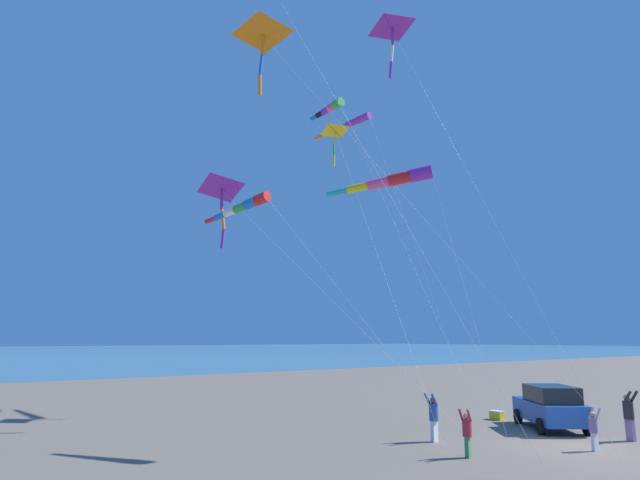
{
  "coord_description": "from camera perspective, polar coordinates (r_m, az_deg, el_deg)",
  "views": [
    {
      "loc": [
        -10.54,
        19.86,
        3.84
      ],
      "look_at": [
        8.93,
        4.92,
        8.37
      ],
      "focal_mm": 30.15,
      "sensor_mm": 36.0,
      "label": 1
    }
  ],
  "objects": [
    {
      "name": "kite_delta_striped_overhead",
      "position": [
        25.43,
        7.69,
        21.29
      ],
      "size": [
        7.67,
        3.63,
        17.63
      ],
      "color": "purple",
      "rests_on": "ground_plane"
    },
    {
      "name": "cooler_box",
      "position": [
        28.64,
        18.27,
        -17.24
      ],
      "size": [
        0.62,
        0.42,
        0.42
      ],
      "color": "yellow",
      "rests_on": "ground_plane"
    },
    {
      "name": "kite_windsock_white_trailing",
      "position": [
        23.59,
        -8.05,
        3.57
      ],
      "size": [
        6.68,
        8.73,
        9.95
      ],
      "color": "red",
      "rests_on": "ground_plane"
    },
    {
      "name": "person_adult_flyer",
      "position": [
        24.75,
        29.95,
        -15.62
      ],
      "size": [
        0.65,
        0.55,
        1.91
      ],
      "color": "#8E6B9E",
      "rests_on": "ground_plane"
    },
    {
      "name": "person_child_grey_jacket",
      "position": [
        19.46,
        15.34,
        -18.93
      ],
      "size": [
        0.46,
        0.54,
        1.57
      ],
      "color": "#3D7F51",
      "rests_on": "ground_plane"
    },
    {
      "name": "kite_delta_red_high_left",
      "position": [
        26.66,
        -10.3,
        5.29
      ],
      "size": [
        9.11,
        8.59,
        11.64
      ],
      "color": "purple",
      "rests_on": "ground_plane"
    },
    {
      "name": "kite_delta_yellow_midlevel",
      "position": [
        25.51,
        -6.05,
        20.73
      ],
      "size": [
        9.19,
        13.12,
        17.67
      ],
      "color": "orange",
      "rests_on": "ground_plane"
    },
    {
      "name": "kite_windsock_long_streamer_left",
      "position": [
        38.34,
        1.11,
        13.81
      ],
      "size": [
        15.03,
        2.25,
        19.96
      ],
      "color": "green",
      "rests_on": "ground_plane"
    },
    {
      "name": "kite_delta_rainbow_low_near",
      "position": [
        32.37,
        1.65,
        11.41
      ],
      "size": [
        11.54,
        4.6,
        16.3
      ],
      "color": "yellow",
      "rests_on": "ground_plane"
    },
    {
      "name": "kite_windsock_checkered_midright",
      "position": [
        34.91,
        3.11,
        12.15
      ],
      "size": [
        9.41,
        3.29,
        17.57
      ],
      "color": "purple",
      "rests_on": "ground_plane"
    },
    {
      "name": "person_bystander_far",
      "position": [
        22.09,
        27.05,
        -17.3
      ],
      "size": [
        0.38,
        0.47,
        1.45
      ],
      "color": "silver",
      "rests_on": "ground_plane"
    },
    {
      "name": "ground_plane",
      "position": [
        22.81,
        25.67,
        -19.17
      ],
      "size": [
        600.0,
        600.0,
        0.0
      ],
      "primitive_type": "plane",
      "color": "#756654"
    },
    {
      "name": "person_child_green_jacket",
      "position": [
        22.02,
        11.96,
        -17.7
      ],
      "size": [
        0.45,
        0.57,
        1.8
      ],
      "color": "silver",
      "rests_on": "ground_plane"
    },
    {
      "name": "parked_car",
      "position": [
        26.39,
        23.23,
        -15.93
      ],
      "size": [
        4.49,
        4.17,
        1.85
      ],
      "color": "#1E479E",
      "rests_on": "ground_plane"
    },
    {
      "name": "kite_windsock_blue_topmost",
      "position": [
        21.58,
        7.78,
        6.32
      ],
      "size": [
        5.51,
        3.79,
        10.53
      ],
      "color": "purple",
      "rests_on": "ground_plane"
    }
  ]
}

